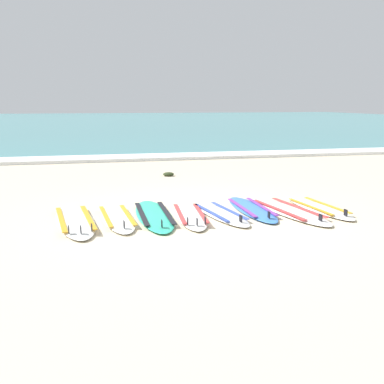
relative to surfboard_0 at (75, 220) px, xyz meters
The scene contains 12 objects.
ground_plane 2.05m from the surfboard_0, ahead, with size 80.00×80.00×0.00m, color beige.
sea 37.54m from the surfboard_0, 86.88° to the left, with size 80.00×60.00×0.10m, color teal.
wave_foam_strip 8.40m from the surfboard_0, 75.92° to the left, with size 80.00×1.33×0.11m, color white.
surfboard_0 is the anchor object (origin of this frame).
surfboard_1 0.68m from the surfboard_0, ahead, with size 0.65×2.08×0.18m.
surfboard_2 1.31m from the surfboard_0, ahead, with size 0.63×2.35×0.18m.
surfboard_3 1.91m from the surfboard_0, ahead, with size 0.67×2.02×0.18m.
surfboard_4 2.44m from the surfboard_0, ahead, with size 0.78×2.01×0.18m.
surfboard_5 3.10m from the surfboard_0, ahead, with size 0.54×2.11×0.18m.
surfboard_6 3.69m from the surfboard_0, ahead, with size 0.93×2.44×0.18m.
surfboard_7 4.32m from the surfboard_0, ahead, with size 0.69×2.04×0.18m.
seaweed_clump_near_shoreline 4.93m from the surfboard_0, 61.68° to the left, with size 0.29×0.23×0.10m, color #2D381E.
Camera 1 is at (-1.84, -7.40, 1.94)m, focal length 43.09 mm.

